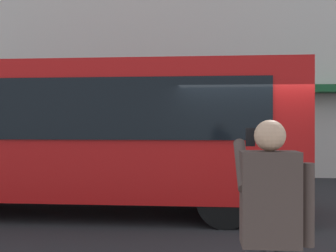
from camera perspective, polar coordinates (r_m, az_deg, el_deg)
ground_plane at (r=7.99m, az=11.04°, el=-12.95°), size 60.00×60.00×0.00m
building_facade_far at (r=15.14m, az=8.24°, el=16.18°), size 28.00×1.55×12.00m
red_bus at (r=8.65m, az=-12.86°, el=-0.69°), size 9.05×2.54×3.08m
pedestrian_photographer at (r=3.00m, az=14.20°, el=-12.81°), size 0.53×0.52×1.70m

